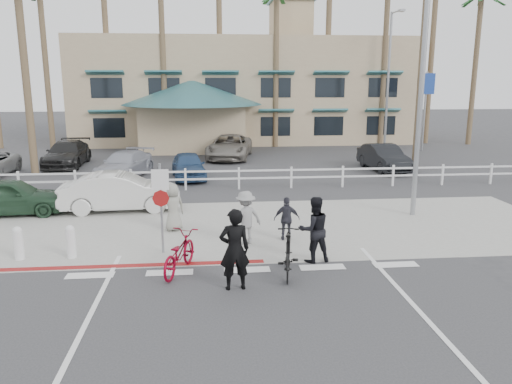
{
  "coord_description": "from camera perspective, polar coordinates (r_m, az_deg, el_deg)",
  "views": [
    {
      "loc": [
        -0.93,
        -11.62,
        4.87
      ],
      "look_at": [
        0.49,
        3.23,
        1.5
      ],
      "focal_mm": 35.0,
      "sensor_mm": 36.0,
      "label": 1
    }
  ],
  "objects": [
    {
      "name": "sign_post",
      "position": [
        14.3,
        -10.79,
        -1.34
      ],
      "size": [
        0.5,
        0.1,
        2.9
      ],
      "primitive_type": null,
      "color": "gray",
      "rests_on": "ground"
    },
    {
      "name": "bike_path",
      "position": [
        10.82,
        0.07,
        -14.0
      ],
      "size": [
        12.0,
        16.0,
        0.01
      ],
      "primitive_type": "cube",
      "color": "#333335",
      "rests_on": "ground"
    },
    {
      "name": "rider_black",
      "position": [
        13.61,
        6.65,
        -4.27
      ],
      "size": [
        0.99,
        0.83,
        1.82
      ],
      "primitive_type": "imported",
      "rotation": [
        0.0,
        0.0,
        3.32
      ],
      "color": "black",
      "rests_on": "ground"
    },
    {
      "name": "palm_2",
      "position": [
        38.41,
        -16.77,
        16.88
      ],
      "size": [
        4.0,
        4.0,
        16.0
      ],
      "primitive_type": null,
      "color": "#1C4A21",
      "rests_on": "ground"
    },
    {
      "name": "ground",
      "position": [
        12.63,
        -0.82,
        -9.95
      ],
      "size": [
        140.0,
        140.0,
        0.0
      ],
      "primitive_type": "plane",
      "color": "#333335"
    },
    {
      "name": "palm_3",
      "position": [
        36.81,
        -10.62,
        15.83
      ],
      "size": [
        4.0,
        4.0,
        14.0
      ],
      "primitive_type": null,
      "color": "#1C4A21",
      "rests_on": "ground"
    },
    {
      "name": "rail_fence",
      "position": [
        22.59,
        -1.71,
        1.56
      ],
      "size": [
        29.4,
        0.16,
        1.0
      ],
      "primitive_type": null,
      "color": "silver",
      "rests_on": "ground"
    },
    {
      "name": "palm_10",
      "position": [
        28.14,
        -25.01,
        13.87
      ],
      "size": [
        4.0,
        4.0,
        12.0
      ],
      "primitive_type": null,
      "color": "#1C4A21",
      "rests_on": "ground"
    },
    {
      "name": "building",
      "position": [
        42.73,
        -1.55,
        13.76
      ],
      "size": [
        28.0,
        16.0,
        11.3
      ],
      "primitive_type": null,
      "color": "tan",
      "rests_on": "ground"
    },
    {
      "name": "sidewalk_plaza",
      "position": [
        16.86,
        -2.06,
        -4.05
      ],
      "size": [
        22.0,
        7.0,
        0.01
      ],
      "primitive_type": "cube",
      "color": "gray",
      "rests_on": "ground"
    },
    {
      "name": "streetlight_1",
      "position": [
        37.89,
        14.85,
        12.13
      ],
      "size": [
        0.6,
        2.0,
        9.5
      ],
      "primitive_type": null,
      "color": "gray",
      "rests_on": "ground"
    },
    {
      "name": "rider_red",
      "position": [
        11.74,
        -2.47,
        -6.58
      ],
      "size": [
        0.77,
        0.55,
        1.98
      ],
      "primitive_type": "imported",
      "rotation": [
        0.0,
        0.0,
        3.25
      ],
      "color": "black",
      "rests_on": "ground"
    },
    {
      "name": "pedestrian_a",
      "position": [
        14.97,
        -1.19,
        -2.97
      ],
      "size": [
        1.22,
        1.0,
        1.64
      ],
      "primitive_type": "imported",
      "rotation": [
        0.0,
        0.0,
        3.58
      ],
      "color": "gray",
      "rests_on": "ground"
    },
    {
      "name": "cross_street",
      "position": [
        20.72,
        -2.72,
        -0.87
      ],
      "size": [
        40.0,
        5.0,
        0.01
      ],
      "primitive_type": "cube",
      "color": "#333335",
      "rests_on": "ground"
    },
    {
      "name": "bollard_0",
      "position": [
        14.82,
        -20.4,
        -5.34
      ],
      "size": [
        0.26,
        0.26,
        0.95
      ],
      "primitive_type": null,
      "color": "silver",
      "rests_on": "ground"
    },
    {
      "name": "streetlight_0",
      "position": [
        18.66,
        18.36,
        10.96
      ],
      "size": [
        0.6,
        2.0,
        9.0
      ],
      "primitive_type": null,
      "color": "gray",
      "rests_on": "ground"
    },
    {
      "name": "lot_car_3",
      "position": [
        28.2,
        14.38,
        3.83
      ],
      "size": [
        1.84,
        4.4,
        1.42
      ],
      "primitive_type": "imported",
      "rotation": [
        0.0,
        0.0,
        0.08
      ],
      "color": "black",
      "rests_on": "ground"
    },
    {
      "name": "car_white_sedan",
      "position": [
        19.51,
        -15.22,
        0.02
      ],
      "size": [
        4.51,
        1.81,
        1.46
      ],
      "primitive_type": "imported",
      "rotation": [
        0.0,
        0.0,
        1.63
      ],
      "color": "silver",
      "rests_on": "ground"
    },
    {
      "name": "pedestrian_b",
      "position": [
        16.53,
        -9.47,
        -1.75
      ],
      "size": [
        0.91,
        0.77,
        1.58
      ],
      "primitive_type": "imported",
      "rotation": [
        0.0,
        0.0,
        3.55
      ],
      "color": "gray",
      "rests_on": "ground"
    },
    {
      "name": "lot_car_1",
      "position": [
        26.25,
        -14.79,
        3.05
      ],
      "size": [
        2.94,
        4.82,
        1.3
      ],
      "primitive_type": "imported",
      "rotation": [
        0.0,
        0.0,
        -0.27
      ],
      "color": "#999BA7",
      "rests_on": "ground"
    },
    {
      "name": "palm_9",
      "position": [
        41.72,
        23.84,
        13.91
      ],
      "size": [
        4.0,
        4.0,
        13.0
      ],
      "primitive_type": null,
      "color": "#1C4A21",
      "rests_on": "ground"
    },
    {
      "name": "lot_car_4",
      "position": [
        30.72,
        -20.79,
        4.12
      ],
      "size": [
        2.09,
        4.96,
        1.43
      ],
      "primitive_type": "imported",
      "rotation": [
        0.0,
        0.0,
        0.02
      ],
      "color": "black",
      "rests_on": "ground"
    },
    {
      "name": "palm_4",
      "position": [
        37.72,
        -4.19,
        16.69
      ],
      "size": [
        4.0,
        4.0,
        15.0
      ],
      "primitive_type": null,
      "color": "#1C4A21",
      "rests_on": "ground"
    },
    {
      "name": "palm_6",
      "position": [
        38.83,
        8.29,
        17.96
      ],
      "size": [
        4.0,
        4.0,
        17.0
      ],
      "primitive_type": null,
      "color": "#1C4A21",
      "rests_on": "ground"
    },
    {
      "name": "info_sign",
      "position": [
        36.84,
        18.71,
        8.84
      ],
      "size": [
        1.2,
        0.16,
        5.6
      ],
      "primitive_type": null,
      "color": "navy",
      "rests_on": "ground"
    },
    {
      "name": "car_red_compact",
      "position": [
        20.39,
        -26.28,
        -0.46
      ],
      "size": [
        4.11,
        1.88,
        1.37
      ],
      "primitive_type": "imported",
      "rotation": [
        0.0,
        0.0,
        1.64
      ],
      "color": "#223F29",
      "rests_on": "ground"
    },
    {
      "name": "bike_black",
      "position": [
        12.75,
        3.69,
        -6.92
      ],
      "size": [
        0.88,
        2.02,
        1.18
      ],
      "primitive_type": "imported",
      "rotation": [
        0.0,
        0.0,
        2.97
      ],
      "color": "black",
      "rests_on": "ground"
    },
    {
      "name": "bike_red",
      "position": [
        13.05,
        -8.82,
        -6.91
      ],
      "size": [
        1.27,
        2.09,
        1.03
      ],
      "primitive_type": "imported",
      "rotation": [
        0.0,
        0.0,
        2.82
      ],
      "color": "maroon",
      "rests_on": "ground"
    },
    {
      "name": "palm_7",
      "position": [
        38.89,
        14.53,
        15.47
      ],
      "size": [
        4.0,
        4.0,
        14.0
      ],
      "primitive_type": null,
      "color": "#1C4A21",
      "rests_on": "ground"
    },
    {
      "name": "palm_8",
      "position": [
        41.33,
        19.51,
        15.67
      ],
      "size": [
        4.0,
        4.0,
        15.0
      ],
      "primitive_type": null,
      "color": "#1C4A21",
      "rests_on": "ground"
    },
    {
      "name": "parking_lot",
      "position": [
        30.03,
        -3.6,
        3.37
      ],
      "size": [
        50.0,
        16.0,
        0.01
      ],
      "primitive_type": "cube",
      "color": "#333335",
      "rests_on": "ground"
    },
    {
      "name": "lot_car_2",
      "position": [
        25.3,
        -7.74,
        3.01
      ],
      "size": [
        2.0,
        3.99,
        1.31
      ],
      "primitive_type": "imported",
      "rotation": [
        0.0,
        0.0,
        0.12
      ],
      "color": "navy",
      "rests_on": "ground"
    },
    {
      "name": "curb_red",
      "position": [
        13.86,
        -13.82,
        -8.18
      ],
      "size": [
        7.0,
        0.25,
        0.02
      ],
      "primitive_type": "cube",
      "color": "maroon",
      "rests_on": "ground"
    },
    {
      "name": "palm_11",
      "position": [
        30.16,
        18.64,
        16.13
      ],
      "size": [
        4.0,
        4.0,
        14.0
      ],
      "primitive_type": null,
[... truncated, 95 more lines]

